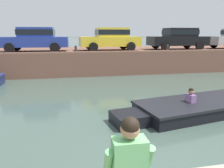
# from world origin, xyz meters

# --- Properties ---
(ground_plane) EXTENTS (400.00, 400.00, 0.00)m
(ground_plane) POSITION_xyz_m (0.00, 5.53, 0.00)
(ground_plane) COLOR #42564C
(far_quay_wall) EXTENTS (60.00, 6.00, 1.50)m
(far_quay_wall) POSITION_xyz_m (0.00, 14.06, 0.75)
(far_quay_wall) COLOR brown
(far_quay_wall) RESTS_ON ground
(far_wall_coping) EXTENTS (60.00, 0.24, 0.08)m
(far_wall_coping) POSITION_xyz_m (0.00, 11.18, 1.54)
(far_wall_coping) COLOR #925F4C
(far_wall_coping) RESTS_ON far_quay_wall
(motorboat_passing) EXTENTS (6.17, 2.64, 0.92)m
(motorboat_passing) POSITION_xyz_m (2.68, 4.06, 0.22)
(motorboat_passing) COLOR black
(motorboat_passing) RESTS_ON ground
(car_left_inner_blue) EXTENTS (4.37, 1.97, 1.54)m
(car_left_inner_blue) POSITION_xyz_m (-3.88, 12.77, 2.35)
(car_left_inner_blue) COLOR #233893
(car_left_inner_blue) RESTS_ON far_quay_wall
(car_centre_yellow) EXTENTS (4.17, 2.13, 1.54)m
(car_centre_yellow) POSITION_xyz_m (1.09, 12.78, 2.35)
(car_centre_yellow) COLOR yellow
(car_centre_yellow) RESTS_ON far_quay_wall
(car_right_inner_black) EXTENTS (4.21, 2.05, 1.54)m
(car_right_inner_black) POSITION_xyz_m (6.16, 12.77, 2.35)
(car_right_inner_black) COLOR black
(car_right_inner_black) RESTS_ON far_quay_wall
(mooring_bollard_mid) EXTENTS (0.15, 0.15, 0.45)m
(mooring_bollard_mid) POSITION_xyz_m (-1.34, 11.31, 1.74)
(mooring_bollard_mid) COLOR #2D2B28
(mooring_bollard_mid) RESTS_ON far_quay_wall
(mooring_bollard_east) EXTENTS (0.15, 0.15, 0.45)m
(mooring_bollard_east) POSITION_xyz_m (4.67, 11.31, 1.74)
(mooring_bollard_east) COLOR #2D2B28
(mooring_bollard_east) RESTS_ON far_quay_wall
(person_seated_left) EXTENTS (0.53, 0.53, 0.96)m
(person_seated_left) POSITION_xyz_m (-1.13, -0.34, 1.26)
(person_seated_left) COLOR #282833
(person_seated_left) RESTS_ON near_quay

